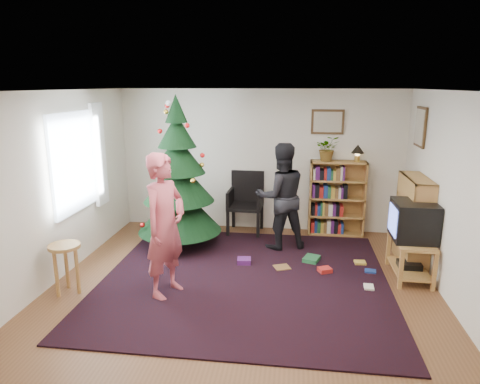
# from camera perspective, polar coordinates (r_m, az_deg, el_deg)

# --- Properties ---
(floor) EXTENTS (5.00, 5.00, 0.00)m
(floor) POSITION_cam_1_polar(r_m,az_deg,el_deg) (5.65, 0.29, -12.89)
(floor) COLOR brown
(floor) RESTS_ON ground
(ceiling) EXTENTS (5.00, 5.00, 0.00)m
(ceiling) POSITION_cam_1_polar(r_m,az_deg,el_deg) (5.03, 0.33, 13.37)
(ceiling) COLOR white
(ceiling) RESTS_ON wall_back
(wall_back) EXTENTS (5.00, 0.02, 2.50)m
(wall_back) POSITION_cam_1_polar(r_m,az_deg,el_deg) (7.63, 2.67, 4.20)
(wall_back) COLOR silver
(wall_back) RESTS_ON floor
(wall_front) EXTENTS (5.00, 0.02, 2.50)m
(wall_front) POSITION_cam_1_polar(r_m,az_deg,el_deg) (2.89, -6.08, -13.10)
(wall_front) COLOR silver
(wall_front) RESTS_ON floor
(wall_left) EXTENTS (0.02, 5.00, 2.50)m
(wall_left) POSITION_cam_1_polar(r_m,az_deg,el_deg) (6.04, -23.95, 0.30)
(wall_left) COLOR silver
(wall_left) RESTS_ON floor
(wall_right) EXTENTS (0.02, 5.00, 2.50)m
(wall_right) POSITION_cam_1_polar(r_m,az_deg,el_deg) (5.49, 27.16, -1.34)
(wall_right) COLOR silver
(wall_right) RESTS_ON floor
(rug) EXTENTS (3.80, 3.60, 0.02)m
(rug) POSITION_cam_1_polar(r_m,az_deg,el_deg) (5.91, 0.66, -11.49)
(rug) COLOR black
(rug) RESTS_ON floor
(window_pane) EXTENTS (0.04, 1.20, 1.40)m
(window_pane) POSITION_cam_1_polar(r_m,az_deg,el_deg) (6.48, -21.23, 3.70)
(window_pane) COLOR silver
(window_pane) RESTS_ON wall_left
(curtain) EXTENTS (0.06, 0.35, 1.60)m
(curtain) POSITION_cam_1_polar(r_m,az_deg,el_deg) (7.08, -18.27, 4.76)
(curtain) COLOR white
(curtain) RESTS_ON wall_left
(picture_back) EXTENTS (0.55, 0.03, 0.42)m
(picture_back) POSITION_cam_1_polar(r_m,az_deg,el_deg) (7.51, 11.60, 9.15)
(picture_back) COLOR #4C3319
(picture_back) RESTS_ON wall_back
(picture_right) EXTENTS (0.03, 0.50, 0.60)m
(picture_right) POSITION_cam_1_polar(r_m,az_deg,el_deg) (7.02, 22.95, 7.99)
(picture_right) COLOR #4C3319
(picture_right) RESTS_ON wall_right
(christmas_tree) EXTENTS (1.34, 1.34, 2.43)m
(christmas_tree) POSITION_cam_1_polar(r_m,az_deg,el_deg) (6.85, -8.18, 0.89)
(christmas_tree) COLOR #3F2816
(christmas_tree) RESTS_ON rug
(bookshelf_back) EXTENTS (0.95, 0.30, 1.30)m
(bookshelf_back) POSITION_cam_1_polar(r_m,az_deg,el_deg) (7.61, 12.78, -0.69)
(bookshelf_back) COLOR #B77D41
(bookshelf_back) RESTS_ON floor
(bookshelf_right) EXTENTS (0.30, 0.95, 1.30)m
(bookshelf_right) POSITION_cam_1_polar(r_m,az_deg,el_deg) (6.66, 22.07, -3.53)
(bookshelf_right) COLOR #B77D41
(bookshelf_right) RESTS_ON floor
(tv_stand) EXTENTS (0.47, 0.85, 0.55)m
(tv_stand) POSITION_cam_1_polar(r_m,az_deg,el_deg) (6.31, 21.76, -7.77)
(tv_stand) COLOR #B77D41
(tv_stand) RESTS_ON floor
(crt_tv) EXTENTS (0.55, 0.59, 0.52)m
(crt_tv) POSITION_cam_1_polar(r_m,az_deg,el_deg) (6.15, 22.15, -3.56)
(crt_tv) COLOR black
(crt_tv) RESTS_ON tv_stand
(armchair) EXTENTS (0.61, 0.61, 1.07)m
(armchair) POSITION_cam_1_polar(r_m,az_deg,el_deg) (7.62, 0.82, -0.97)
(armchair) COLOR black
(armchair) RESTS_ON rug
(stool) EXTENTS (0.39, 0.39, 0.65)m
(stool) POSITION_cam_1_polar(r_m,az_deg,el_deg) (5.80, -22.28, -7.85)
(stool) COLOR #B77D41
(stool) RESTS_ON floor
(person_standing) EXTENTS (0.64, 0.77, 1.80)m
(person_standing) POSITION_cam_1_polar(r_m,az_deg,el_deg) (5.29, -9.96, -4.49)
(person_standing) COLOR #B84954
(person_standing) RESTS_ON rug
(person_by_chair) EXTENTS (0.99, 0.88, 1.70)m
(person_by_chair) POSITION_cam_1_polar(r_m,az_deg,el_deg) (6.77, 5.48, -0.61)
(person_by_chair) COLOR black
(person_by_chair) RESTS_ON rug
(potted_plant) EXTENTS (0.41, 0.37, 0.43)m
(potted_plant) POSITION_cam_1_polar(r_m,az_deg,el_deg) (7.43, 11.59, 5.72)
(potted_plant) COLOR gray
(potted_plant) RESTS_ON bookshelf_back
(table_lamp) EXTENTS (0.22, 0.22, 0.29)m
(table_lamp) POSITION_cam_1_polar(r_m,az_deg,el_deg) (7.48, 15.42, 5.41)
(table_lamp) COLOR #A57F33
(table_lamp) RESTS_ON bookshelf_back
(floor_clutter) EXTENTS (1.99, 0.99, 0.08)m
(floor_clutter) POSITION_cam_1_polar(r_m,az_deg,el_deg) (6.27, 10.88, -9.89)
(floor_clutter) COLOR #A51E19
(floor_clutter) RESTS_ON rug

